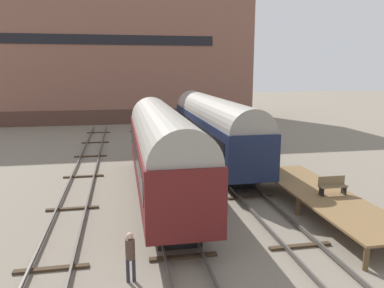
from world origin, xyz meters
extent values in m
plane|color=slate|center=(0.00, 0.00, 0.00)|extent=(200.00, 200.00, 0.00)
cube|color=#4C4742|center=(-5.48, 0.00, 0.18)|extent=(0.08, 60.00, 0.16)
cube|color=#4C4742|center=(-4.05, 0.00, 0.18)|extent=(0.08, 60.00, 0.16)
cube|color=#3D2D1E|center=(-4.77, -3.00, 0.05)|extent=(2.60, 0.24, 0.10)
cube|color=#3D2D1E|center=(-4.77, 3.00, 0.05)|extent=(2.60, 0.24, 0.10)
cube|color=#3D2D1E|center=(-4.77, 9.00, 0.05)|extent=(2.60, 0.24, 0.10)
cube|color=#3D2D1E|center=(-4.77, 15.00, 0.05)|extent=(2.60, 0.24, 0.10)
cube|color=#3D2D1E|center=(-4.77, 21.00, 0.05)|extent=(2.60, 0.24, 0.10)
cube|color=#3D2D1E|center=(-4.77, 27.00, 0.05)|extent=(2.60, 0.24, 0.10)
cube|color=#4C4742|center=(-0.72, 0.00, 0.18)|extent=(0.08, 60.00, 0.16)
cube|color=#4C4742|center=(0.72, 0.00, 0.18)|extent=(0.08, 60.00, 0.16)
cube|color=#3D2D1E|center=(0.00, -3.00, 0.05)|extent=(2.60, 0.24, 0.10)
cube|color=#3D2D1E|center=(0.00, 3.00, 0.05)|extent=(2.60, 0.24, 0.10)
cube|color=#3D2D1E|center=(0.00, 9.00, 0.05)|extent=(2.60, 0.24, 0.10)
cube|color=#3D2D1E|center=(0.00, 15.00, 0.05)|extent=(2.60, 0.24, 0.10)
cube|color=#3D2D1E|center=(0.00, 21.00, 0.05)|extent=(2.60, 0.24, 0.10)
cube|color=#3D2D1E|center=(0.00, 27.00, 0.05)|extent=(2.60, 0.24, 0.10)
cube|color=#4C4742|center=(4.05, 0.00, 0.18)|extent=(0.08, 60.00, 0.16)
cube|color=#4C4742|center=(5.48, 0.00, 0.18)|extent=(0.08, 60.00, 0.16)
cube|color=#3D2D1E|center=(4.77, -3.00, 0.05)|extent=(2.60, 0.24, 0.10)
cube|color=#3D2D1E|center=(4.77, 3.00, 0.05)|extent=(2.60, 0.24, 0.10)
cube|color=#3D2D1E|center=(4.77, 9.00, 0.05)|extent=(2.60, 0.24, 0.10)
cube|color=#3D2D1E|center=(4.77, 15.00, 0.05)|extent=(2.60, 0.24, 0.10)
cube|color=#3D2D1E|center=(4.77, 21.00, 0.05)|extent=(2.60, 0.24, 0.10)
cube|color=#3D2D1E|center=(4.77, 27.00, 0.05)|extent=(2.60, 0.24, 0.10)
cube|color=black|center=(4.77, 17.87, 0.50)|extent=(1.80, 2.40, 1.00)
cube|color=black|center=(4.77, 5.75, 0.50)|extent=(1.80, 2.40, 1.00)
cube|color=#192342|center=(4.77, 11.81, 2.31)|extent=(2.90, 18.64, 2.62)
cube|color=black|center=(4.77, 11.81, 2.62)|extent=(2.94, 17.15, 0.94)
cylinder|color=gray|center=(4.77, 11.81, 3.62)|extent=(2.75, 18.27, 2.75)
cube|color=black|center=(0.00, 9.09, 0.50)|extent=(1.80, 2.40, 1.00)
cube|color=black|center=(0.00, -1.11, 0.50)|extent=(1.80, 2.40, 1.00)
cube|color=#5B1919|center=(0.00, 3.99, 2.34)|extent=(2.91, 15.68, 2.69)
cube|color=black|center=(0.00, 3.99, 2.67)|extent=(2.95, 14.42, 0.97)
cylinder|color=gray|center=(0.00, 3.99, 3.69)|extent=(2.77, 15.37, 2.77)
cube|color=brown|center=(7.55, 0.22, 0.95)|extent=(2.93, 10.86, 0.10)
cylinder|color=brown|center=(6.23, -5.06, 0.45)|extent=(0.20, 0.20, 0.90)
cylinder|color=brown|center=(6.23, 5.50, 0.45)|extent=(0.20, 0.20, 0.90)
cylinder|color=brown|center=(8.87, 5.50, 0.45)|extent=(0.20, 0.20, 0.90)
cylinder|color=brown|center=(6.23, 0.22, 0.45)|extent=(0.20, 0.20, 0.90)
cylinder|color=brown|center=(8.87, 0.22, 0.45)|extent=(0.20, 0.20, 0.90)
cube|color=brown|center=(7.91, 0.00, 1.43)|extent=(1.40, 0.40, 0.06)
cube|color=brown|center=(7.91, 0.17, 1.68)|extent=(1.40, 0.06, 0.45)
cube|color=black|center=(7.31, 0.00, 1.20)|extent=(0.06, 0.40, 0.40)
cube|color=black|center=(8.50, 0.00, 1.20)|extent=(0.06, 0.40, 0.40)
cylinder|color=#282833|center=(-2.09, -4.27, 0.42)|extent=(0.12, 0.12, 0.84)
cylinder|color=#282833|center=(-1.89, -4.27, 0.42)|extent=(0.12, 0.12, 0.84)
cylinder|color=#4C382D|center=(-1.99, -4.27, 1.19)|extent=(0.32, 0.32, 0.70)
sphere|color=tan|center=(-1.99, -4.27, 1.66)|extent=(0.23, 0.23, 0.23)
cube|color=#4F342A|center=(-3.64, 39.93, 0.97)|extent=(38.69, 12.87, 1.95)
cube|color=brown|center=(-3.64, 39.93, 10.71)|extent=(38.69, 12.87, 17.52)
cube|color=black|center=(-3.64, 33.44, 10.71)|extent=(27.09, 0.10, 1.20)
camera|label=1|loc=(-2.09, -15.91, 7.02)|focal=35.00mm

